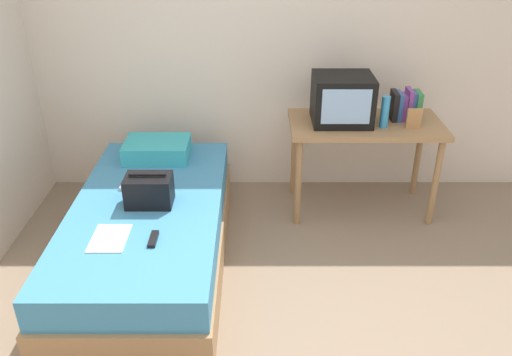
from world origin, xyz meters
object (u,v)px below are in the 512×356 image
at_px(bed, 148,235).
at_px(tv, 340,99).
at_px(desk, 363,134).
at_px(water_bottle, 383,112).
at_px(handbag, 147,190).
at_px(magazine, 108,239).
at_px(remote_silver, 122,185).
at_px(book_row, 403,105).
at_px(pillow, 155,150).
at_px(picture_frame, 412,118).
at_px(remote_dark, 151,239).

xyz_separation_m(bed, tv, (1.37, 0.76, 0.70)).
relative_size(bed, desk, 1.72).
xyz_separation_m(desk, water_bottle, (0.11, -0.10, 0.22)).
xyz_separation_m(tv, handbag, (-1.34, -0.77, -0.35)).
distance_m(magazine, remote_silver, 0.65).
relative_size(water_bottle, book_row, 1.00).
xyz_separation_m(desk, pillow, (-1.60, -0.06, -0.10)).
distance_m(desk, water_bottle, 0.26).
xyz_separation_m(tv, book_row, (0.49, 0.06, -0.07)).
distance_m(water_bottle, pillow, 1.74).
distance_m(bed, handbag, 0.35).
relative_size(desk, book_row, 4.86).
distance_m(pillow, remote_silver, 0.49).
bearing_deg(remote_silver, handbag, -47.18).
distance_m(book_row, picture_frame, 0.18).
distance_m(bed, book_row, 2.13).
bearing_deg(tv, book_row, 6.57).
bearing_deg(water_bottle, picture_frame, -2.66).
xyz_separation_m(tv, picture_frame, (0.52, -0.11, -0.11)).
xyz_separation_m(magazine, remote_silver, (-0.06, 0.65, 0.01)).
bearing_deg(pillow, desk, 2.15).
distance_m(pillow, magazine, 1.11).
height_order(water_bottle, magazine, water_bottle).
relative_size(bed, magazine, 6.90).
relative_size(pillow, remote_dark, 3.13).
bearing_deg(tv, picture_frame, -12.38).
bearing_deg(book_row, remote_silver, -164.21).
bearing_deg(pillow, water_bottle, -1.31).
distance_m(tv, book_row, 0.50).
distance_m(pillow, handbag, 0.71).
relative_size(water_bottle, magazine, 0.82).
bearing_deg(bed, pillow, 93.16).
bearing_deg(remote_dark, pillow, 98.08).
relative_size(remote_dark, remote_silver, 1.08).
bearing_deg(picture_frame, water_bottle, 177.34).
bearing_deg(book_row, tv, -173.43).
bearing_deg(handbag, book_row, 24.19).
relative_size(tv, handbag, 1.47).
distance_m(desk, handbag, 1.71).
xyz_separation_m(handbag, remote_dark, (0.09, -0.42, -0.09)).
relative_size(book_row, remote_dark, 1.53).
xyz_separation_m(book_row, picture_frame, (0.03, -0.17, -0.04)).
xyz_separation_m(bed, book_row, (1.86, 0.82, 0.63)).
height_order(water_bottle, picture_frame, water_bottle).
bearing_deg(book_row, handbag, -155.81).
bearing_deg(book_row, water_bottle, -139.98).
bearing_deg(remote_dark, bed, 105.81).
height_order(pillow, magazine, pillow).
xyz_separation_m(bed, pillow, (-0.04, 0.70, 0.32)).
relative_size(tv, water_bottle, 1.85).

